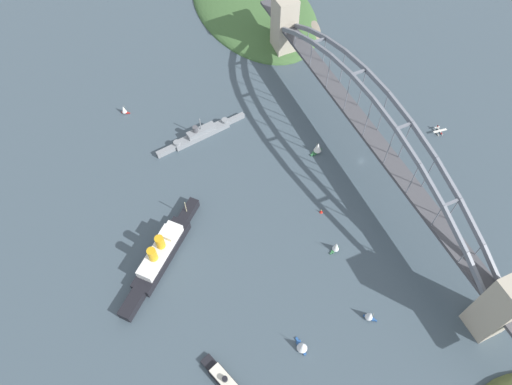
# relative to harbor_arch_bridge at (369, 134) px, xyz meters

# --- Properties ---
(ground_plane) EXTENTS (1400.00, 1400.00, 0.00)m
(ground_plane) POSITION_rel_harbor_arch_bridge_xyz_m (-0.00, -0.00, -26.97)
(ground_plane) COLOR #3D4C56
(harbor_arch_bridge) EXTENTS (312.29, 15.97, 61.37)m
(harbor_arch_bridge) POSITION_rel_harbor_arch_bridge_xyz_m (0.00, 0.00, 0.00)
(harbor_arch_bridge) COLOR #ADA38E
(harbor_arch_bridge) RESTS_ON ground
(headland_east_shore) EXTENTS (165.07, 99.06, 19.84)m
(headland_east_shore) POSITION_rel_harbor_arch_bridge_xyz_m (187.98, -3.96, -26.97)
(headland_east_shore) COLOR #3D6033
(headland_east_shore) RESTS_ON ground
(ocean_liner) EXTENTS (61.24, 65.71, 20.50)m
(ocean_liner) POSITION_rel_harbor_arch_bridge_xyz_m (-15.67, 146.40, -21.26)
(ocean_liner) COLOR black
(ocean_liner) RESTS_ON ground
(naval_cruiser) EXTENTS (14.24, 69.47, 17.62)m
(naval_cruiser) POSITION_rel_harbor_arch_bridge_xyz_m (64.74, 92.66, -23.85)
(naval_cruiser) COLOR gray
(naval_cruiser) RESTS_ON ground
(harbor_ferry_steamer) EXTENTS (32.25, 16.26, 7.45)m
(harbor_ferry_steamer) POSITION_rel_harbor_arch_bridge_xyz_m (-95.23, 138.16, -24.76)
(harbor_ferry_steamer) COLOR black
(harbor_ferry_steamer) RESTS_ON ground
(seaplane_taxiing_near_bridge) EXTENTS (7.12, 10.39, 4.53)m
(seaplane_taxiing_near_bridge) POSITION_rel_harbor_arch_bridge_xyz_m (-0.49, -63.30, -25.28)
(seaplane_taxiing_near_bridge) COLOR #B7B7B2
(seaplane_taxiing_near_bridge) RESTS_ON ground
(small_boat_1) EXTENTS (4.90, 6.02, 7.48)m
(small_boat_1) POSITION_rel_harbor_arch_bridge_xyz_m (109.22, 136.27, -23.45)
(small_boat_1) COLOR #B2231E
(small_boat_1) RESTS_ON ground
(small_boat_2) EXTENTS (6.85, 6.47, 8.91)m
(small_boat_2) POSITION_rel_harbor_arch_bridge_xyz_m (-96.31, 53.97, -22.77)
(small_boat_2) COLOR #234C8C
(small_boat_2) RESTS_ON ground
(small_boat_3) EXTENTS (10.24, 5.81, 9.20)m
(small_boat_3) POSITION_rel_harbor_arch_bridge_xyz_m (-96.21, 94.96, -22.73)
(small_boat_3) COLOR #234C8C
(small_boat_3) RESTS_ON ground
(small_boat_4) EXTENTS (6.53, 9.63, 10.10)m
(small_boat_4) POSITION_rel_harbor_arch_bridge_xyz_m (19.11, 24.17, -22.32)
(small_boat_4) COLOR #2D6B3D
(small_boat_4) RESTS_ON ground
(small_boat_5) EXTENTS (5.15, 7.27, 8.69)m
(small_boat_5) POSITION_rel_harbor_arch_bridge_xyz_m (-52.33, 50.10, -22.89)
(small_boat_5) COLOR #2D6B3D
(small_boat_5) RESTS_ON ground
(channel_marker_buoy) EXTENTS (2.20, 2.20, 2.75)m
(channel_marker_buoy) POSITION_rel_harbor_arch_bridge_xyz_m (-25.55, 45.15, -25.85)
(channel_marker_buoy) COLOR red
(channel_marker_buoy) RESTS_ON ground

